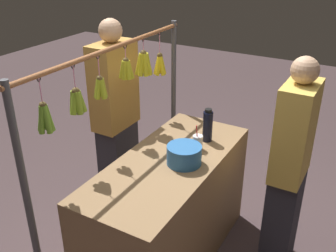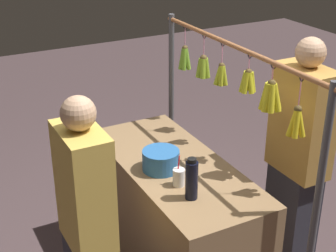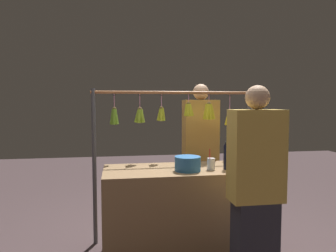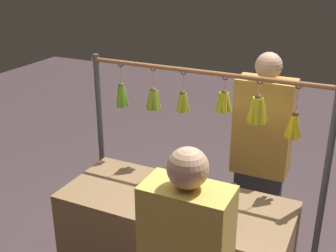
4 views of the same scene
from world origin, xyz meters
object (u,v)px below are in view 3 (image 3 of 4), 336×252
Objects in this scene: blue_bucket at (188,164)px; vendor_person at (200,157)px; drink_cup at (211,164)px; water_bottle at (228,156)px; customer_person at (255,197)px.

blue_bucket is 0.14× the size of vendor_person.
vendor_person is (-0.12, -0.84, -0.08)m from drink_cup.
vendor_person is (0.04, -0.84, -0.15)m from water_bottle.
drink_cup is 0.11× the size of vendor_person.
drink_cup is (-0.23, -0.01, -0.01)m from blue_bucket.
vendor_person is at bearing -89.02° from customer_person.
water_bottle is at bearing -91.09° from customer_person.
water_bottle reaches higher than drink_cup.
water_bottle is 0.16× the size of customer_person.
customer_person is at bearing 120.38° from blue_bucket.
blue_bucket is at bearing 0.38° from water_bottle.
vendor_person is at bearing -87.45° from water_bottle.
water_bottle is at bearing 92.55° from vendor_person.
water_bottle is 0.17m from drink_cup.
vendor_person reaches higher than blue_bucket.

